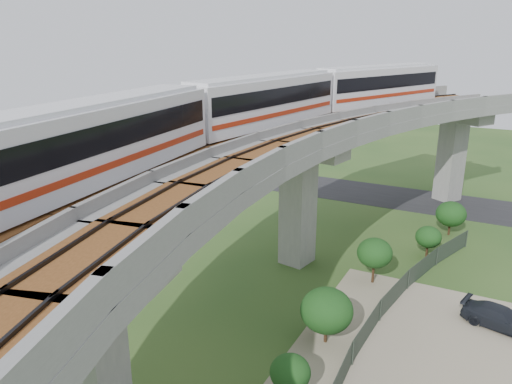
# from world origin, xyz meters

# --- Properties ---
(ground) EXTENTS (160.00, 160.00, 0.00)m
(ground) POSITION_xyz_m (0.00, 0.00, 0.00)
(ground) COLOR #25481D
(ground) RESTS_ON ground
(asphalt_road) EXTENTS (60.00, 8.00, 0.03)m
(asphalt_road) POSITION_xyz_m (0.00, 30.00, 0.01)
(asphalt_road) COLOR #232326
(asphalt_road) RESTS_ON ground
(viaduct) EXTENTS (19.58, 73.98, 11.40)m
(viaduct) POSITION_xyz_m (3.84, 0.00, 9.05)
(viaduct) COLOR #99968E
(viaduct) RESTS_ON ground
(metro_train) EXTENTS (10.97, 61.33, 3.64)m
(metro_train) POSITION_xyz_m (0.35, 0.87, 12.31)
(metro_train) COLOR silver
(metro_train) RESTS_ON ground
(fence) EXTENTS (3.87, 38.73, 1.50)m
(fence) POSITION_xyz_m (9.75, 0.00, 0.75)
(fence) COLOR #2D382D
(fence) RESTS_ON ground
(tree_0) EXTENTS (2.55, 2.55, 3.03)m
(tree_0) POSITION_xyz_m (10.65, 21.47, 1.94)
(tree_0) COLOR #382314
(tree_0) RESTS_ON ground
(tree_1) EXTENTS (1.98, 1.98, 2.55)m
(tree_1) POSITION_xyz_m (9.69, 15.83, 1.70)
(tree_1) COLOR #382314
(tree_1) RESTS_ON ground
(tree_2) EXTENTS (2.44, 2.44, 3.33)m
(tree_2) POSITION_xyz_m (7.03, 9.66, 2.28)
(tree_2) COLOR #382314
(tree_2) RESTS_ON ground
(tree_3) EXTENTS (2.97, 2.97, 3.32)m
(tree_3) POSITION_xyz_m (6.52, 1.33, 2.06)
(tree_3) COLOR #382314
(tree_3) RESTS_ON ground
(tree_4) EXTENTS (1.97, 1.97, 2.33)m
(tree_4) POSITION_xyz_m (6.57, -3.82, 1.49)
(tree_4) COLOR #382314
(tree_4) RESTS_ON ground
(car_dark) EXTENTS (4.75, 2.78, 1.29)m
(car_dark) POSITION_xyz_m (15.28, 7.48, 0.69)
(car_dark) COLOR black
(car_dark) RESTS_ON dirt_lot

